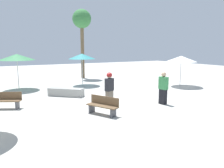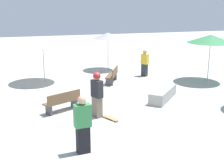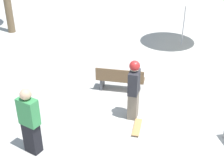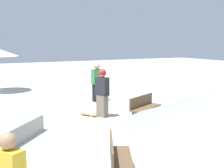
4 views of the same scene
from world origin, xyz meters
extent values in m
plane|color=#B2AFA8|center=(0.00, 0.00, 0.00)|extent=(60.00, 60.00, 0.00)
cube|color=#726656|center=(-0.31, 0.71, 0.41)|extent=(0.45, 0.39, 0.82)
cube|color=#232328|center=(-0.31, 0.71, 1.16)|extent=(0.55, 0.43, 0.68)
sphere|color=beige|center=(-0.31, 0.71, 1.63)|extent=(0.27, 0.27, 0.27)
sphere|color=maroon|center=(-0.31, 0.71, 1.66)|extent=(0.30, 0.30, 0.30)
cube|color=#B7844C|center=(-0.71, 0.28, 0.06)|extent=(0.81, 0.53, 0.02)
cylinder|color=silver|center=(-0.90, 0.09, 0.03)|extent=(0.06, 0.05, 0.05)
cylinder|color=silver|center=(-0.97, 0.24, 0.03)|extent=(0.06, 0.05, 0.05)
cylinder|color=silver|center=(-0.45, 0.31, 0.03)|extent=(0.06, 0.05, 0.05)
cylinder|color=silver|center=(-0.53, 0.46, 0.03)|extent=(0.06, 0.05, 0.05)
cube|color=gray|center=(1.03, -2.74, 0.26)|extent=(2.13, 2.02, 0.52)
cube|color=#47474C|center=(4.11, -1.04, 0.20)|extent=(0.25, 0.39, 0.40)
cube|color=brown|center=(4.67, -1.32, 0.42)|extent=(1.63, 1.10, 0.05)
cube|color=brown|center=(4.58, -1.50, 0.65)|extent=(1.45, 0.75, 0.40)
cube|color=#47474C|center=(0.47, 2.52, 0.20)|extent=(0.39, 0.25, 0.40)
cube|color=#47474C|center=(1.03, 1.40, 0.20)|extent=(0.39, 0.25, 0.40)
cube|color=brown|center=(0.75, 1.96, 0.42)|extent=(1.11, 1.63, 0.05)
cube|color=brown|center=(0.57, 1.87, 0.65)|extent=(0.76, 1.45, 0.40)
sphere|color=tan|center=(5.62, -3.68, 1.48)|extent=(0.24, 0.24, 0.24)
cube|color=black|center=(-3.09, 1.81, 0.42)|extent=(0.32, 0.41, 0.83)
cube|color=#388C4C|center=(-3.09, 1.81, 1.18)|extent=(0.33, 0.52, 0.69)
sphere|color=tan|center=(-3.09, 1.81, 1.66)|extent=(0.27, 0.27, 0.27)
camera|label=1|loc=(5.09, 10.80, 3.10)|focal=35.00mm
camera|label=2|loc=(-11.57, 3.39, 4.44)|focal=50.00mm
camera|label=3|loc=(-6.66, -3.52, 5.30)|focal=50.00mm
camera|label=4|loc=(9.97, -4.37, 2.87)|focal=50.00mm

